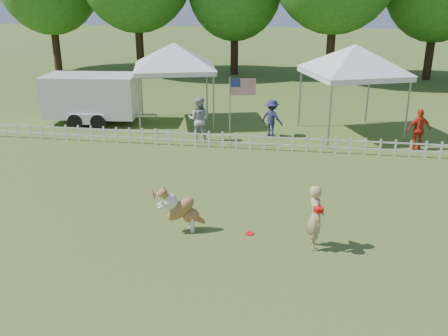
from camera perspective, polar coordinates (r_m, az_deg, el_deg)
name	(u,v)px	position (r m, az deg, el deg)	size (l,w,h in m)	color
ground	(227,244)	(11.53, 0.38, -8.68)	(120.00, 120.00, 0.00)	#345F1E
picket_fence	(257,141)	(17.83, 3.80, 3.05)	(22.00, 0.08, 0.60)	silver
handler	(316,217)	(11.24, 10.43, -5.56)	(0.55, 0.36, 1.50)	tan
dog	(181,209)	(11.90, -4.89, -4.70)	(1.11, 0.37, 1.14)	brown
frisbee_on_turf	(250,234)	(11.97, 2.95, -7.49)	(0.21, 0.21, 0.02)	red
canopy_tent_left	(175,85)	(21.12, -5.62, 9.47)	(3.17, 3.17, 3.28)	white
canopy_tent_right	(352,92)	(19.94, 14.39, 8.46)	(3.28, 3.28, 3.39)	white
cargo_trailer	(92,99)	(21.87, -14.84, 7.68)	(4.74, 2.09, 2.09)	white
flag_pole	(230,112)	(17.93, 0.68, 6.39)	(0.97, 0.10, 2.53)	gray
spectator_a	(199,119)	(18.69, -2.88, 5.60)	(0.82, 0.64, 1.68)	#A7A8AC
spectator_b	(272,118)	(19.38, 5.49, 5.70)	(0.93, 0.53, 1.44)	#262651
spectator_c	(419,129)	(18.99, 21.38, 4.12)	(0.86, 0.36, 1.47)	red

